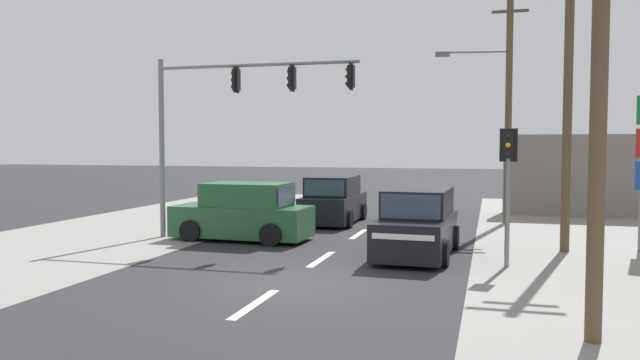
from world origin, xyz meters
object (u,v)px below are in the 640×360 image
(suv_oncoming_mid, at_px, (417,225))
(suv_crossing_left, at_px, (334,201))
(pedestal_signal_right_kerb, at_px, (508,174))
(suv_oncoming_near, at_px, (243,213))
(utility_pole_midground_right, at_px, (568,86))
(traffic_signal_mast, at_px, (227,108))
(utility_pole_background_right, at_px, (505,95))

(suv_oncoming_mid, distance_m, suv_crossing_left, 7.69)
(pedestal_signal_right_kerb, xyz_separation_m, suv_oncoming_near, (-8.27, 2.53, -1.53))
(utility_pole_midground_right, height_order, traffic_signal_mast, utility_pole_midground_right)
(pedestal_signal_right_kerb, height_order, suv_oncoming_near, pedestal_signal_right_kerb)
(traffic_signal_mast, relative_size, suv_oncoming_mid, 1.50)
(utility_pole_midground_right, bearing_deg, utility_pole_background_right, 103.83)
(pedestal_signal_right_kerb, distance_m, suv_oncoming_near, 8.78)
(utility_pole_background_right, xyz_separation_m, suv_crossing_left, (-6.58, -1.70, -4.22))
(utility_pole_background_right, bearing_deg, traffic_signal_mast, -141.53)
(traffic_signal_mast, xyz_separation_m, suv_oncoming_near, (0.49, 0.16, -3.47))
(traffic_signal_mast, distance_m, suv_crossing_left, 6.74)
(traffic_signal_mast, relative_size, suv_crossing_left, 1.51)
(suv_oncoming_near, distance_m, suv_crossing_left, 5.45)
(pedestal_signal_right_kerb, relative_size, suv_crossing_left, 0.78)
(suv_oncoming_mid, bearing_deg, traffic_signal_mast, 169.31)
(utility_pole_background_right, relative_size, traffic_signal_mast, 1.38)
(utility_pole_background_right, distance_m, suv_crossing_left, 8.00)
(utility_pole_midground_right, xyz_separation_m, utility_pole_background_right, (-1.61, 6.55, 0.26))
(utility_pole_background_right, height_order, pedestal_signal_right_kerb, utility_pole_background_right)
(utility_pole_background_right, xyz_separation_m, pedestal_signal_right_kerb, (-0.08, -9.39, -2.69))
(suv_oncoming_mid, height_order, suv_oncoming_near, same)
(utility_pole_midground_right, height_order, suv_oncoming_mid, utility_pole_midground_right)
(suv_oncoming_mid, bearing_deg, suv_oncoming_near, 166.94)
(suv_oncoming_mid, relative_size, suv_crossing_left, 1.01)
(utility_pole_background_right, bearing_deg, pedestal_signal_right_kerb, -90.46)
(traffic_signal_mast, bearing_deg, pedestal_signal_right_kerb, -15.12)
(traffic_signal_mast, height_order, suv_crossing_left, traffic_signal_mast)
(suv_oncoming_near, bearing_deg, utility_pole_midground_right, 1.78)
(suv_oncoming_near, bearing_deg, traffic_signal_mast, -161.94)
(utility_pole_background_right, relative_size, pedestal_signal_right_kerb, 2.67)
(utility_pole_midground_right, bearing_deg, suv_oncoming_mid, -157.86)
(utility_pole_midground_right, xyz_separation_m, traffic_signal_mast, (-10.45, -0.47, -0.49))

